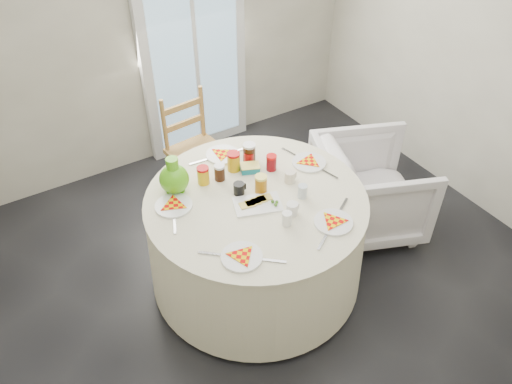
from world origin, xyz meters
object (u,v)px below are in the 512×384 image
wooden_chair (197,151)px  armchair (370,187)px  green_pitcher (174,176)px  table (256,239)px

wooden_chair → armchair: wooden_chair is taller
armchair → green_pitcher: green_pitcher is taller
armchair → wooden_chair: bearing=65.4°
wooden_chair → armchair: bearing=-53.1°
table → green_pitcher: (-0.41, 0.34, 0.49)m
table → wooden_chair: bearing=86.1°
table → green_pitcher: 0.73m
armchair → green_pitcher: (-1.45, 0.33, 0.48)m
wooden_chair → green_pitcher: bearing=-130.9°
armchair → green_pitcher: size_ratio=3.23×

